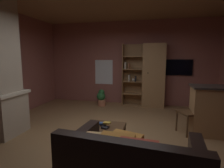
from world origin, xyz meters
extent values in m
cube|color=olive|center=(0.00, 0.00, -0.01)|extent=(5.76, 5.85, 0.02)
cube|color=#8E544C|center=(0.00, 2.96, 1.43)|extent=(5.88, 0.06, 2.85)
cube|color=white|center=(-0.89, 2.92, 1.10)|extent=(0.65, 0.01, 0.87)
cube|color=#997047|center=(0.87, 2.68, 1.03)|extent=(0.72, 0.38, 2.06)
cube|color=#997047|center=(0.18, 2.86, 1.03)|extent=(0.66, 0.02, 2.06)
cube|color=#997047|center=(-0.14, 2.68, 1.03)|extent=(0.02, 0.38, 2.06)
sphere|color=black|center=(0.69, 2.47, 1.14)|extent=(0.04, 0.04, 0.04)
cube|color=#997047|center=(0.18, 2.68, 0.01)|extent=(0.66, 0.38, 0.02)
cube|color=#997047|center=(0.18, 2.68, 0.41)|extent=(0.66, 0.38, 0.02)
cube|color=#997047|center=(0.18, 2.68, 0.83)|extent=(0.66, 0.38, 0.02)
cube|color=#997047|center=(0.18, 2.68, 1.24)|extent=(0.66, 0.38, 0.02)
cube|color=#997047|center=(0.18, 2.68, 1.65)|extent=(0.66, 0.38, 0.02)
cube|color=brown|center=(0.07, 2.62, 1.35)|extent=(0.03, 0.23, 0.21)
cube|color=beige|center=(-0.05, 2.62, 1.36)|extent=(0.03, 0.23, 0.22)
cube|color=beige|center=(0.08, 2.62, 0.94)|extent=(0.03, 0.23, 0.21)
cube|color=black|center=(0.29, 2.62, 0.92)|extent=(0.03, 0.23, 0.17)
sphere|color=beige|center=(0.21, 2.68, 0.88)|extent=(0.10, 0.10, 0.10)
cube|color=black|center=(0.63, -1.78, 0.63)|extent=(1.55, 0.29, 0.42)
cube|color=black|center=(-0.02, -1.32, 0.34)|extent=(0.24, 0.95, 0.67)
cube|color=tan|center=(0.27, -1.31, 0.51)|extent=(0.46, 0.17, 0.32)
cube|color=#C67F33|center=(0.50, -1.47, 0.54)|extent=(0.40, 0.20, 0.44)
cube|color=#AD3D2D|center=(0.74, -1.58, 0.57)|extent=(0.42, 0.18, 0.39)
cube|color=#C67F33|center=(0.59, -1.33, 0.53)|extent=(0.39, 0.24, 0.38)
cube|color=#4C331E|center=(0.08, -0.57, 0.44)|extent=(0.68, 0.62, 0.05)
cube|color=#4C331E|center=(0.08, -0.57, 0.37)|extent=(0.61, 0.56, 0.08)
cube|color=#4C331E|center=(-0.22, -0.84, 0.21)|extent=(0.07, 0.07, 0.41)
cube|color=#4C331E|center=(0.38, -0.84, 0.21)|extent=(0.07, 0.07, 0.41)
cube|color=#4C331E|center=(-0.22, -0.30, 0.21)|extent=(0.07, 0.07, 0.41)
cube|color=#4C331E|center=(0.38, -0.30, 0.21)|extent=(0.07, 0.07, 0.41)
cube|color=black|center=(0.12, -0.62, 0.48)|extent=(0.13, 0.13, 0.03)
cube|color=#2D4C8C|center=(0.05, -0.52, 0.50)|extent=(0.13, 0.11, 0.03)
cube|color=gold|center=(0.13, -0.55, 0.53)|extent=(0.13, 0.10, 0.02)
cube|color=#4C331E|center=(1.64, 0.63, 0.46)|extent=(0.57, 0.57, 0.04)
cube|color=#4C331E|center=(1.81, 0.72, 0.70)|extent=(0.22, 0.37, 0.44)
cylinder|color=#4C331E|center=(1.40, 0.71, 0.23)|extent=(0.04, 0.04, 0.46)
cylinder|color=#4C331E|center=(1.57, 0.39, 0.23)|extent=(0.04, 0.04, 0.46)
cylinder|color=#4C331E|center=(1.72, 0.87, 0.23)|extent=(0.04, 0.04, 0.46)
cylinder|color=#4C331E|center=(1.89, 0.55, 0.23)|extent=(0.04, 0.04, 0.46)
cylinder|color=#B77051|center=(-0.81, 2.36, 0.10)|extent=(0.26, 0.26, 0.21)
sphere|color=#235B2D|center=(-0.84, 2.37, 0.32)|extent=(0.29, 0.29, 0.29)
sphere|color=#235B2D|center=(-0.83, 2.39, 0.45)|extent=(0.21, 0.21, 0.21)
cube|color=black|center=(1.62, 2.90, 1.30)|extent=(0.93, 0.05, 0.52)
cube|color=black|center=(1.62, 2.87, 1.30)|extent=(0.89, 0.01, 0.48)
cylinder|color=black|center=(-2.09, 0.04, 2.78)|extent=(0.07, 0.07, 0.09)
camera|label=1|loc=(0.87, -3.35, 1.61)|focal=28.91mm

